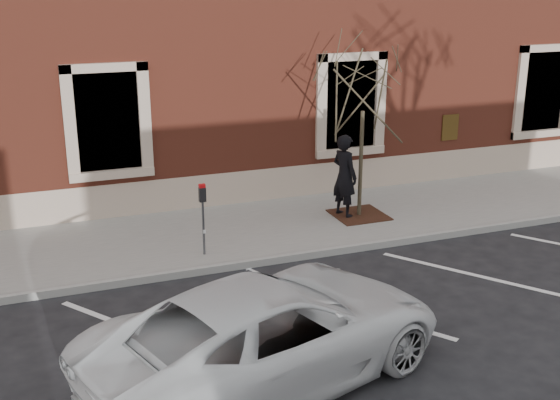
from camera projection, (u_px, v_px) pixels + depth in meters
name	position (u px, v px, depth m)	size (l,w,h in m)	color
ground	(290.00, 260.00, 14.23)	(120.00, 120.00, 0.00)	#28282B
sidewalk_near	(262.00, 229.00, 15.77)	(40.00, 3.50, 0.15)	#9E9B94
curb_near	(291.00, 257.00, 14.16)	(40.00, 0.12, 0.15)	#9E9E99
parking_stripes	(337.00, 305.00, 12.27)	(28.00, 4.40, 0.01)	silver
building_civic	(191.00, 31.00, 19.89)	(40.00, 8.62, 8.00)	brown
man	(345.00, 176.00, 16.08)	(0.71, 0.46, 1.94)	black
parking_meter	(203.00, 206.00, 13.82)	(0.13, 0.10, 1.47)	#595B60
tree_grate	(359.00, 215.00, 16.40)	(1.18, 1.18, 0.03)	#391A12
sapling	(364.00, 81.00, 15.44)	(2.69, 2.69, 4.49)	#493F2C
white_truck	(269.00, 332.00, 9.83)	(2.50, 5.42, 1.51)	silver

